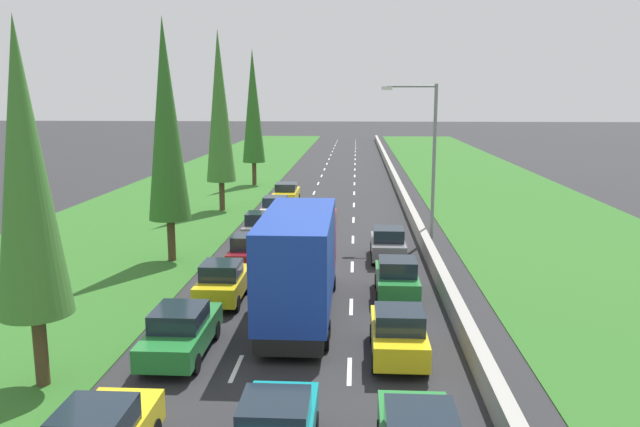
{
  "coord_description": "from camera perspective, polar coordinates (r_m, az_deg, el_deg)",
  "views": [
    {
      "loc": [
        1.89,
        -3.03,
        8.29
      ],
      "look_at": [
        -0.33,
        35.41,
        1.1
      ],
      "focal_mm": 35.28,
      "sensor_mm": 36.0,
      "label": 1
    }
  ],
  "objects": [
    {
      "name": "grass_verge_left",
      "position": [
        65.22,
        -9.62,
        3.15
      ],
      "size": [
        14.0,
        140.0,
        0.04
      ],
      "primitive_type": "cube",
      "color": "#2D6623",
      "rests_on": "ground"
    },
    {
      "name": "lane_markings",
      "position": [
        63.6,
        1.58,
        3.09
      ],
      "size": [
        3.64,
        116.0,
        0.01
      ],
      "color": "white",
      "rests_on": "ground"
    },
    {
      "name": "median_barrier",
      "position": [
        63.64,
        6.72,
        3.41
      ],
      "size": [
        0.44,
        120.0,
        0.85
      ],
      "primitive_type": "cube",
      "color": "#9E9B93",
      "rests_on": "ground"
    },
    {
      "name": "grey_hatchback_right_lane",
      "position": [
        32.43,
        6.18,
        -2.77
      ],
      "size": [
        1.74,
        3.9,
        1.72
      ],
      "color": "slate",
      "rests_on": "ground"
    },
    {
      "name": "blue_box_truck_centre_lane",
      "position": [
        23.65,
        -1.82,
        -4.39
      ],
      "size": [
        2.46,
        9.4,
        4.18
      ],
      "color": "black",
      "rests_on": "ground"
    },
    {
      "name": "grass_verge_right",
      "position": [
        64.78,
        14.38,
        2.91
      ],
      "size": [
        14.0,
        140.0,
        0.04
      ],
      "primitive_type": "cube",
      "color": "#2D6623",
      "rests_on": "ground"
    },
    {
      "name": "poplar_tree_third",
      "position": [
        46.13,
        -9.11,
        9.53
      ],
      "size": [
        2.12,
        2.12,
        12.99
      ],
      "color": "#4C3823",
      "rests_on": "ground"
    },
    {
      "name": "white_hatchback_left_lane",
      "position": [
        42.34,
        -4.03,
        0.42
      ],
      "size": [
        1.74,
        3.9,
        1.72
      ],
      "color": "white",
      "rests_on": "ground"
    },
    {
      "name": "yellow_sedan_left_lane",
      "position": [
        49.31,
        -3.07,
        1.84
      ],
      "size": [
        1.82,
        4.5,
        1.64
      ],
      "color": "yellow",
      "rests_on": "ground"
    },
    {
      "name": "yellow_hatchback_left_lane_third",
      "position": [
        26.08,
        -8.8,
        -6.15
      ],
      "size": [
        1.74,
        3.9,
        1.72
      ],
      "color": "yellow",
      "rests_on": "ground"
    },
    {
      "name": "ground_plane",
      "position": [
        63.6,
        1.58,
        3.09
      ],
      "size": [
        300.0,
        300.0,
        0.0
      ],
      "primitive_type": "plane",
      "color": "#28282B",
      "rests_on": "ground"
    },
    {
      "name": "yellow_hatchback_right_lane",
      "position": [
        20.57,
        7.12,
        -10.74
      ],
      "size": [
        1.74,
        3.9,
        1.72
      ],
      "color": "yellow",
      "rests_on": "ground"
    },
    {
      "name": "grey_hatchback_left_lane",
      "position": [
        36.62,
        -5.4,
        -1.21
      ],
      "size": [
        1.74,
        3.9,
        1.72
      ],
      "color": "slate",
      "rests_on": "ground"
    },
    {
      "name": "green_hatchback_right_lane_third",
      "position": [
        26.46,
        6.98,
        -5.85
      ],
      "size": [
        1.74,
        3.9,
        1.72
      ],
      "color": "#237A33",
      "rests_on": "ground"
    },
    {
      "name": "maroon_hatchback_left_lane",
      "position": [
        30.87,
        -6.39,
        -3.45
      ],
      "size": [
        1.74,
        3.9,
        1.72
      ],
      "color": "maroon",
      "rests_on": "ground"
    },
    {
      "name": "street_light_mast",
      "position": [
        37.03,
        9.8,
        5.69
      ],
      "size": [
        3.2,
        0.28,
        9.0
      ],
      "color": "gray",
      "rests_on": "ground"
    },
    {
      "name": "poplar_tree_nearest",
      "position": [
        18.98,
        -25.17,
        3.5
      ],
      "size": [
        2.06,
        2.06,
        10.46
      ],
      "color": "#4C3823",
      "rests_on": "ground"
    },
    {
      "name": "green_sedan_left_lane",
      "position": [
        21.15,
        -12.51,
        -10.38
      ],
      "size": [
        1.82,
        4.5,
        1.64
      ],
      "color": "#237A33",
      "rests_on": "ground"
    },
    {
      "name": "poplar_tree_fourth",
      "position": [
        59.34,
        -6.1,
        9.63
      ],
      "size": [
        2.12,
        2.12,
        12.62
      ],
      "color": "#4C3823",
      "rests_on": "ground"
    },
    {
      "name": "poplar_tree_second",
      "position": [
        32.06,
        -13.79,
        8.18
      ],
      "size": [
        2.1,
        2.1,
        12.12
      ],
      "color": "#4C3823",
      "rests_on": "ground"
    }
  ]
}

